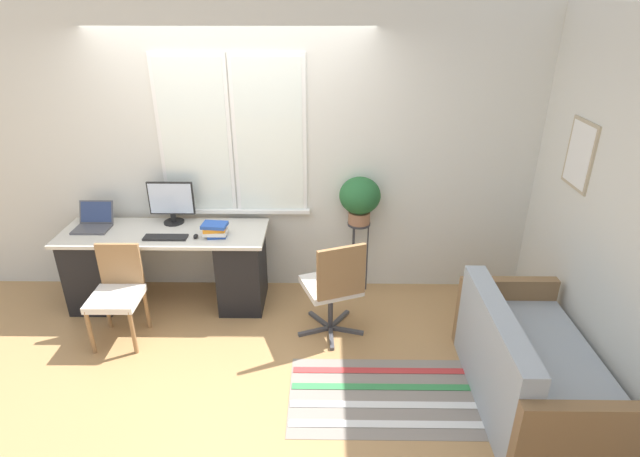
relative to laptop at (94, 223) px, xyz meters
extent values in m
plane|color=tan|center=(1.33, -0.39, -0.81)|extent=(14.00, 14.00, 0.00)
cube|color=silver|center=(1.33, 0.31, 0.54)|extent=(9.00, 0.06, 2.70)
cube|color=white|center=(0.96, 0.27, 0.74)|extent=(0.67, 0.02, 1.48)
cube|color=white|center=(0.96, 0.26, 0.74)|extent=(0.60, 0.01, 1.41)
cube|color=white|center=(1.65, 0.27, 0.74)|extent=(0.67, 0.02, 1.48)
cube|color=white|center=(1.65, 0.26, 0.74)|extent=(0.60, 0.01, 1.41)
cube|color=white|center=(1.30, 0.28, 0.02)|extent=(1.41, 0.11, 0.04)
cube|color=silver|center=(4.15, -0.39, 0.54)|extent=(0.06, 9.00, 2.70)
cube|color=tan|center=(4.12, -0.46, 0.81)|extent=(0.02, 0.40, 0.53)
cube|color=white|center=(4.11, -0.46, 0.81)|extent=(0.01, 0.35, 0.48)
cube|color=beige|center=(0.67, -0.08, -0.07)|extent=(1.88, 0.62, 0.03)
cube|color=black|center=(-0.03, -0.08, -0.45)|extent=(0.40, 0.54, 0.73)
cube|color=black|center=(1.37, -0.08, -0.45)|extent=(0.40, 0.54, 0.73)
cube|color=#4C4C51|center=(0.00, -0.05, -0.04)|extent=(0.32, 0.22, 0.02)
cube|color=#4C4C51|center=(0.00, 0.10, 0.07)|extent=(0.32, 0.09, 0.20)
cube|color=navy|center=(0.00, 0.09, 0.07)|extent=(0.29, 0.07, 0.18)
cylinder|color=black|center=(0.71, 0.12, -0.04)|extent=(0.19, 0.19, 0.02)
cylinder|color=black|center=(0.71, 0.12, 0.01)|extent=(0.05, 0.05, 0.09)
cube|color=black|center=(0.71, 0.13, 0.20)|extent=(0.42, 0.02, 0.32)
cube|color=silver|center=(0.71, 0.11, 0.20)|extent=(0.40, 0.01, 0.29)
cube|color=black|center=(0.73, -0.22, -0.04)|extent=(0.39, 0.12, 0.02)
ellipsoid|color=black|center=(1.00, -0.21, -0.03)|extent=(0.04, 0.07, 0.04)
cube|color=#2851B2|center=(1.18, -0.17, -0.04)|extent=(0.18, 0.16, 0.03)
cube|color=white|center=(1.17, -0.17, -0.01)|extent=(0.20, 0.16, 0.03)
cube|color=orange|center=(1.17, -0.16, 0.03)|extent=(0.21, 0.17, 0.03)
cube|color=#2851B2|center=(1.17, -0.17, 0.06)|extent=(0.23, 0.17, 0.03)
cylinder|color=olive|center=(0.22, -0.86, -0.60)|extent=(0.04, 0.04, 0.42)
cylinder|color=olive|center=(0.58, -0.85, -0.60)|extent=(0.04, 0.04, 0.42)
cylinder|color=olive|center=(0.22, -0.50, -0.60)|extent=(0.04, 0.04, 0.42)
cylinder|color=olive|center=(0.57, -0.50, -0.60)|extent=(0.04, 0.04, 0.42)
cube|color=silver|center=(0.40, -0.68, -0.39)|extent=(0.41, 0.39, 0.06)
cube|color=olive|center=(0.39, -0.47, -0.17)|extent=(0.37, 0.04, 0.38)
cube|color=#47474C|center=(2.07, -0.56, -0.80)|extent=(0.30, 0.14, 0.03)
cube|color=#47474C|center=(2.22, -0.66, -0.80)|extent=(0.05, 0.30, 0.03)
cube|color=#47474C|center=(2.36, -0.54, -0.80)|extent=(0.30, 0.11, 0.03)
cube|color=#47474C|center=(2.29, -0.38, -0.80)|extent=(0.20, 0.27, 0.03)
cube|color=#47474C|center=(2.11, -0.39, -0.80)|extent=(0.22, 0.26, 0.03)
cylinder|color=#333338|center=(2.21, -0.50, -0.58)|extent=(0.04, 0.04, 0.40)
cube|color=silver|center=(2.21, -0.50, -0.35)|extent=(0.57, 0.56, 0.06)
cube|color=olive|center=(2.29, -0.72, -0.10)|extent=(0.40, 0.18, 0.45)
cube|color=#9EA8B2|center=(3.67, -1.36, -0.58)|extent=(0.79, 1.30, 0.45)
cube|color=#9EA8B2|center=(3.35, -1.36, -0.19)|extent=(0.16, 1.30, 0.33)
cube|color=olive|center=(3.67, -2.06, -0.49)|extent=(0.79, 0.09, 0.63)
cube|color=olive|center=(3.67, -0.67, -0.49)|extent=(0.79, 0.09, 0.63)
cylinder|color=#333338|center=(2.48, 0.17, -0.07)|extent=(0.22, 0.22, 0.02)
cylinder|color=#333338|center=(2.58, 0.17, -0.45)|extent=(0.01, 0.01, 0.73)
cylinder|color=#333338|center=(2.44, 0.25, -0.45)|extent=(0.01, 0.01, 0.73)
cylinder|color=#333338|center=(2.44, 0.09, -0.45)|extent=(0.01, 0.01, 0.73)
cylinder|color=#9E6B4C|center=(2.48, 0.17, -0.01)|extent=(0.21, 0.21, 0.12)
ellipsoid|color=#235B2D|center=(2.48, 0.17, 0.22)|extent=(0.39, 0.39, 0.35)
cube|color=gray|center=(2.59, -1.33, -0.81)|extent=(1.39, 0.82, 0.01)
cube|color=white|center=(2.59, -1.61, -0.80)|extent=(1.36, 0.07, 0.00)
cube|color=white|center=(2.59, -1.42, -0.80)|extent=(1.36, 0.07, 0.00)
cube|color=#388E4C|center=(2.59, -1.24, -0.80)|extent=(1.36, 0.07, 0.00)
cube|color=#C63838|center=(2.59, -1.06, -0.80)|extent=(1.36, 0.07, 0.00)
camera|label=1|loc=(2.16, -4.19, 1.91)|focal=28.00mm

